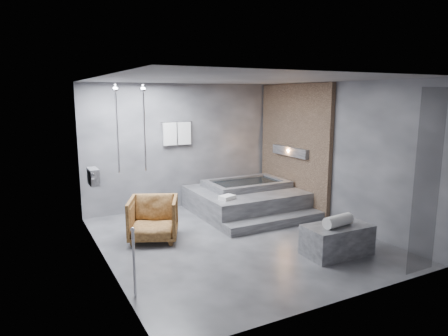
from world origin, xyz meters
TOP-DOWN VIEW (x-y plane):
  - room at (0.40, 0.24)m, footprint 5.00×5.04m
  - tub_deck at (1.05, 1.45)m, footprint 2.20×2.00m
  - tub_step at (1.05, 0.27)m, footprint 2.20×0.36m
  - concrete_bench at (1.12, -1.34)m, footprint 1.10×0.63m
  - driftwood_chair at (-1.30, 0.67)m, footprint 1.10×1.12m
  - rolled_towel at (1.07, -1.39)m, footprint 0.55×0.25m
  - deck_towel at (0.29, 0.87)m, footprint 0.35×0.30m

SIDE VIEW (x-z plane):
  - tub_step at x=1.05m, z-range 0.00..0.18m
  - concrete_bench at x=1.12m, z-range 0.00..0.49m
  - tub_deck at x=1.05m, z-range 0.00..0.50m
  - driftwood_chair at x=-1.30m, z-range 0.00..0.78m
  - deck_towel at x=0.29m, z-range 0.50..0.58m
  - rolled_towel at x=1.07m, z-range 0.49..0.68m
  - room at x=0.40m, z-range 0.32..3.14m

